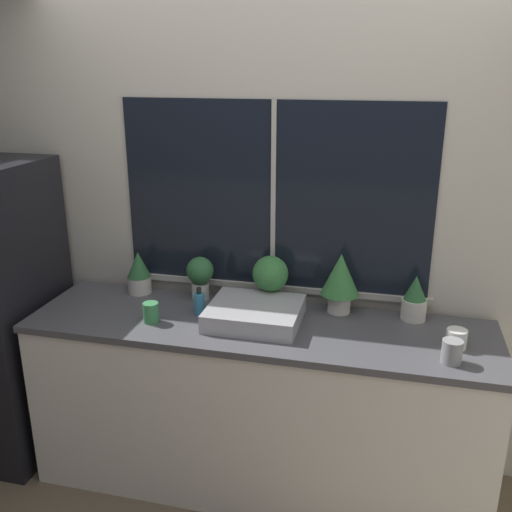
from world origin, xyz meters
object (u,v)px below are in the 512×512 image
Objects in this scene: potted_plant_right at (340,278)px; mug_grey at (452,352)px; sink at (255,313)px; potted_plant_far_right at (415,299)px; potted_plant_center at (270,276)px; mug_white at (456,339)px; mug_green at (151,312)px; potted_plant_far_left at (139,272)px; potted_plant_left at (200,274)px; soap_bottle at (199,303)px.

mug_grey is (0.52, -0.41, -0.13)m from potted_plant_right.
sink reaches higher than potted_plant_far_right.
potted_plant_far_right is at bearing 0.00° from potted_plant_center.
potted_plant_center reaches higher than sink.
sink is 0.94m from mug_white.
potted_plant_far_right is 2.27× the size of mug_green.
potted_plant_right is 3.11× the size of mug_green.
potted_plant_center is (0.74, 0.00, 0.04)m from potted_plant_far_left.
mug_green is at bearing -164.78° from potted_plant_far_right.
potted_plant_left is 0.22m from soap_bottle.
potted_plant_left is at bearing 168.51° from mug_white.
potted_plant_right is (0.36, 0.00, 0.02)m from potted_plant_center.
mug_green is at bearing -112.21° from potted_plant_left.
potted_plant_right reaches higher than sink.
mug_white is at bearing -16.13° from potted_plant_center.
potted_plant_right reaches higher than potted_plant_center.
potted_plant_right is at bearing 0.00° from potted_plant_center.
soap_bottle is (0.06, -0.19, -0.08)m from potted_plant_left.
mug_white is at bearing 78.09° from mug_grey.
sink is 4.45× the size of mug_green.
mug_grey reaches higher than mug_green.
mug_grey is at bearing -70.02° from potted_plant_far_right.
potted_plant_center is at bearing 0.00° from potted_plant_far_left.
potted_plant_far_left reaches higher than soap_bottle.
potted_plant_center is 0.64m from mug_green.
potted_plant_center is at bearing 163.87° from mug_white.
potted_plant_left is at bearing 161.91° from mug_grey.
potted_plant_far_right is (1.12, -0.00, -0.03)m from potted_plant_left.
potted_plant_far_left is 0.74m from potted_plant_center.
potted_plant_far_right is at bearing 124.61° from mug_white.
soap_bottle is 1.24m from mug_white.
sink is 4.90× the size of mug_white.
potted_plant_far_right reaches higher than mug_green.
soap_bottle is at bearing -149.44° from potted_plant_center.
potted_plant_left is 0.39m from potted_plant_center.
sink is 1.43× the size of potted_plant_right.
potted_plant_far_left is at bearing -180.00° from potted_plant_left.
potted_plant_right is at bearing 0.00° from potted_plant_far_left.
mug_green is at bearing -146.97° from potted_plant_center.
potted_plant_far_right is at bearing 0.00° from potted_plant_far_left.
potted_plant_far_right is (0.73, 0.00, -0.06)m from potted_plant_center.
mug_grey is at bearing -25.17° from potted_plant_center.
sink is at bearing -4.44° from soap_bottle.
mug_grey is at bearing -12.30° from sink.
sink is at bearing 14.25° from mug_green.
potted_plant_center is at bearing 33.03° from mug_green.
potted_plant_left is at bearing 180.00° from potted_plant_far_right.
potted_plant_center reaches higher than mug_green.
potted_plant_far_left is 0.36m from potted_plant_left.
potted_plant_center is 2.69× the size of mug_green.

